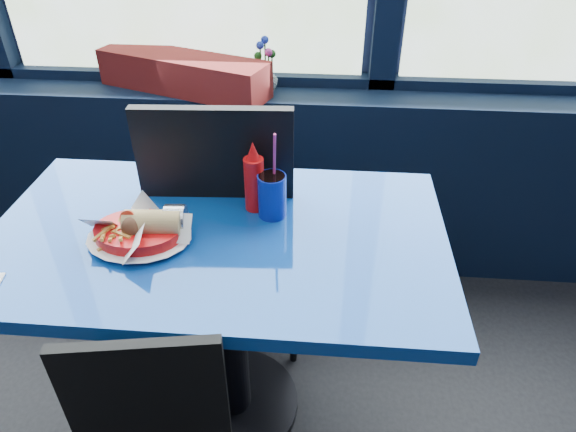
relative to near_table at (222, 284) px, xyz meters
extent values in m
cube|color=black|center=(-0.30, 0.87, -0.17)|extent=(5.00, 0.26, 0.80)
cube|color=black|center=(-0.30, 0.95, 0.24)|extent=(4.80, 0.08, 0.06)
cylinder|color=black|center=(0.00, 0.00, -0.55)|extent=(0.44, 0.44, 0.03)
cylinder|color=black|center=(0.00, 0.00, -0.23)|extent=(0.12, 0.12, 0.68)
cube|color=navy|center=(0.00, 0.00, 0.16)|extent=(1.20, 0.70, 0.04)
cube|color=black|center=(-0.08, -0.42, 0.03)|extent=(0.34, 0.08, 0.39)
cube|color=black|center=(-0.02, 0.40, -0.07)|extent=(0.49, 0.49, 0.04)
cube|color=black|center=(-0.03, 0.18, 0.20)|extent=(0.44, 0.06, 0.50)
cylinder|color=black|center=(0.17, 0.61, -0.33)|extent=(0.03, 0.03, 0.47)
cylinder|color=black|center=(0.19, 0.21, -0.33)|extent=(0.03, 0.03, 0.47)
cylinder|color=black|center=(-0.23, 0.59, -0.33)|extent=(0.03, 0.03, 0.47)
cylinder|color=black|center=(-0.20, 0.19, -0.33)|extent=(0.03, 0.03, 0.47)
cube|color=maroon|center=(-0.29, 0.84, 0.30)|extent=(0.71, 0.40, 0.14)
imported|color=silver|center=(0.03, 0.86, 0.28)|extent=(0.13, 0.13, 0.10)
cylinder|color=#1E5919|center=(0.01, 0.86, 0.31)|extent=(0.01, 0.01, 0.16)
sphere|color=#1F3BB9|center=(0.01, 0.86, 0.41)|extent=(0.03, 0.03, 0.03)
cylinder|color=#1E5919|center=(0.04, 0.85, 0.30)|extent=(0.01, 0.01, 0.14)
sphere|color=#DD41AA|center=(0.04, 0.85, 0.39)|extent=(0.03, 0.03, 0.03)
cylinder|color=#1E5919|center=(0.03, 0.88, 0.32)|extent=(0.01, 0.01, 0.18)
sphere|color=#1F3BB9|center=(0.03, 0.88, 0.43)|extent=(0.03, 0.03, 0.03)
cylinder|color=#1E5919|center=(0.00, 0.87, 0.29)|extent=(0.01, 0.01, 0.12)
sphere|color=#1E5919|center=(0.00, 0.87, 0.37)|extent=(0.03, 0.03, 0.03)
cylinder|color=#1E5919|center=(0.05, 0.87, 0.30)|extent=(0.01, 0.01, 0.13)
sphere|color=#1E5919|center=(0.05, 0.87, 0.38)|extent=(0.03, 0.03, 0.03)
cylinder|color=red|center=(-0.19, -0.05, 0.20)|extent=(0.29, 0.29, 0.04)
cylinder|color=white|center=(-0.19, -0.05, 0.19)|extent=(0.28, 0.28, 0.00)
cylinder|color=silver|center=(-0.10, -0.02, 0.23)|extent=(0.06, 0.08, 0.07)
sphere|color=#532C1C|center=(-0.20, -0.07, 0.24)|extent=(0.05, 0.05, 0.05)
cylinder|color=red|center=(-0.21, -0.06, 0.26)|extent=(0.04, 0.04, 0.01)
cylinder|color=red|center=(0.09, 0.12, 0.26)|extent=(0.05, 0.05, 0.15)
cone|color=red|center=(0.09, 0.12, 0.36)|extent=(0.04, 0.04, 0.05)
cylinder|color=#0D2092|center=(0.14, 0.09, 0.24)|extent=(0.08, 0.08, 0.12)
cylinder|color=black|center=(0.14, 0.09, 0.30)|extent=(0.07, 0.07, 0.01)
cylinder|color=#D62D76|center=(0.15, 0.09, 0.36)|extent=(0.02, 0.06, 0.17)
camera|label=1|loc=(0.28, -1.05, 0.99)|focal=32.00mm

